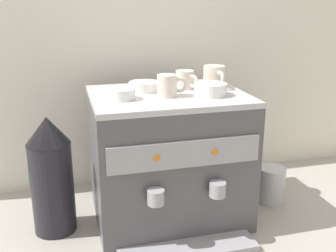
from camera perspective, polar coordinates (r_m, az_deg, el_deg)
name	(u,v)px	position (r m, az deg, el deg)	size (l,w,h in m)	color
ground_plane	(168,214)	(1.66, 0.00, -12.14)	(4.00, 4.00, 0.00)	#9E998E
tiled_backsplash_wall	(146,56)	(1.82, -3.10, 9.75)	(2.80, 0.03, 1.15)	silver
espresso_machine	(168,157)	(1.55, 0.04, -4.39)	(0.56, 0.54, 0.49)	#4C4C51
ceramic_cup_0	(185,80)	(1.55, 2.45, 6.47)	(0.07, 0.10, 0.07)	beige
ceramic_cup_1	(168,86)	(1.43, 0.02, 5.67)	(0.11, 0.07, 0.08)	beige
ceramic_cup_2	(214,76)	(1.59, 6.50, 6.89)	(0.08, 0.13, 0.08)	beige
ceramic_bowl_0	(144,87)	(1.52, -3.33, 5.52)	(0.11, 0.11, 0.03)	white
ceramic_bowl_1	(122,94)	(1.40, -6.49, 4.43)	(0.09, 0.09, 0.04)	white
ceramic_bowl_2	(210,90)	(1.45, 5.93, 5.07)	(0.11, 0.11, 0.04)	white
coffee_grinder	(51,175)	(1.52, -15.97, -6.62)	(0.16, 0.16, 0.43)	black
milk_pitcher	(271,185)	(1.77, 14.24, -7.98)	(0.11, 0.11, 0.15)	#B7B7BC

